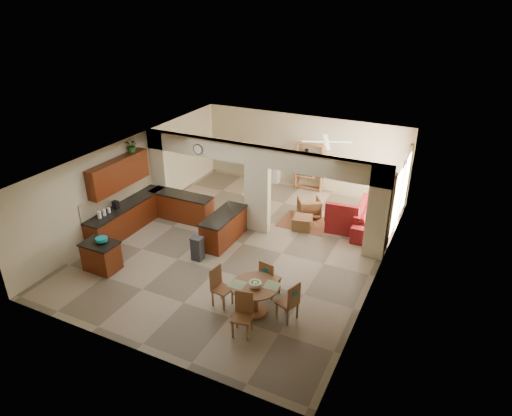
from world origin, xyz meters
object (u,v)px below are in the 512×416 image
at_px(dining_table, 255,294).
at_px(armchair, 309,208).
at_px(kitchen_island, 101,256).
at_px(sofa, 373,217).

xyz_separation_m(dining_table, armchair, (-0.57, 5.34, -0.18)).
distance_m(kitchen_island, dining_table, 4.60).
height_order(kitchen_island, dining_table, kitchen_island).
height_order(kitchen_island, armchair, kitchen_island).
distance_m(sofa, armchair, 2.14).
distance_m(kitchen_island, armchair, 6.81).
height_order(dining_table, sofa, dining_table).
relative_size(kitchen_island, sofa, 0.37).
distance_m(dining_table, armchair, 5.37).
xyz_separation_m(kitchen_island, dining_table, (4.59, 0.16, 0.10)).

